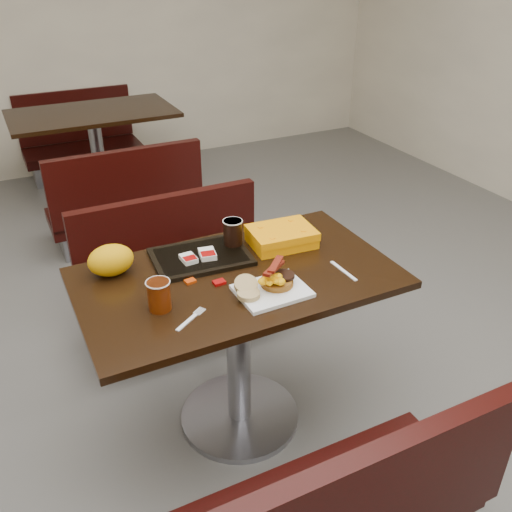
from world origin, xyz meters
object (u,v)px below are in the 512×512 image
coffee_cup_near (159,295)px  hashbrown_sleeve_left (188,259)px  bench_near_s (331,483)px  paper_bag (111,260)px  bench_near_n (182,276)px  fork (187,322)px  bench_far_s (122,193)px  tray (201,257)px  coffee_cup_far (233,232)px  pancake_stack (277,282)px  knife (344,271)px  table_near (239,352)px  clamshell (282,237)px  hashbrown_sleeve_right (207,254)px  bench_far_n (81,137)px  platter (272,291)px  table_far (99,159)px

coffee_cup_near → hashbrown_sleeve_left: (0.19, 0.24, -0.03)m
bench_near_s → coffee_cup_near: (-0.33, 0.61, 0.44)m
coffee_cup_near → paper_bag: bearing=106.8°
bench_near_n → fork: bearing=-107.1°
bench_far_s → tray: size_ratio=2.63×
hashbrown_sleeve_left → coffee_cup_far: (0.21, 0.05, 0.04)m
pancake_stack → tray: (-0.17, 0.32, -0.02)m
bench_far_s → knife: knife is taller
table_near → bench_near_n: bearing=90.0°
coffee_cup_near → clamshell: (0.60, 0.23, -0.02)m
fork → hashbrown_sleeve_right: (0.22, 0.36, 0.03)m
bench_far_n → clamshell: (0.27, -3.16, 0.43)m
pancake_stack → coffee_cup_far: coffee_cup_far is taller
bench_far_n → hashbrown_sleeve_right: (-0.06, -3.15, 0.42)m
platter → paper_bag: (-0.48, 0.39, 0.05)m
bench_near_s → coffee_cup_near: size_ratio=9.09×
bench_near_n → clamshell: clamshell is taller
pancake_stack → bench_near_s: bearing=-99.5°
bench_near_s → coffee_cup_far: size_ratio=9.47×
coffee_cup_near → hashbrown_sleeve_left: 0.31m
bench_near_n → fork: 1.02m
bench_far_s → tray: 1.77m
bench_near_n → coffee_cup_far: 0.68m
table_far → clamshell: (0.27, -2.46, 0.41)m
pancake_stack → paper_bag: bearing=144.7°
bench_near_n → tray: bearing=-98.5°
table_near → platter: platter is taller
table_near → tray: 0.43m
bench_far_s → clamshell: (0.27, -1.76, 0.43)m
bench_far_n → hashbrown_sleeve_right: 3.18m
bench_near_s → platter: (0.06, 0.53, 0.40)m
knife → hashbrown_sleeve_right: (-0.44, 0.31, 0.03)m
pancake_stack → hashbrown_sleeve_left: pancake_stack is taller
table_far → hashbrown_sleeve_left: (-0.14, -2.45, 0.40)m
hashbrown_sleeve_left → coffee_cup_far: 0.22m
knife → hashbrown_sleeve_left: (-0.52, 0.31, 0.03)m
hashbrown_sleeve_left → clamshell: 0.41m
fork → knife: (0.66, 0.05, -0.00)m
tray → fork: bearing=-113.3°
table_near → hashbrown_sleeve_right: (-0.06, 0.15, 0.40)m
bench_near_n → hashbrown_sleeve_left: 0.70m
coffee_cup_near → coffee_cup_far: size_ratio=1.04×
bench_near_s → hashbrown_sleeve_left: 0.96m
hashbrown_sleeve_left → hashbrown_sleeve_right: size_ratio=0.88×
bench_near_n → fork: size_ratio=6.81×
table_near → coffee_cup_far: bearing=69.5°
bench_near_n → clamshell: (0.27, -0.56, 0.43)m
bench_near_s → table_far: table_far is taller
bench_near_s → table_far: 3.30m
bench_far_n → hashbrown_sleeve_left: 3.18m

